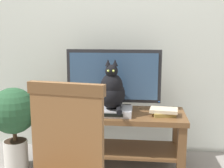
{
  "coord_description": "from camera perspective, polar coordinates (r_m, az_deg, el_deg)",
  "views": [
    {
      "loc": [
        0.26,
        -2.04,
        1.24
      ],
      "look_at": [
        -0.01,
        0.48,
        0.77
      ],
      "focal_mm": 47.35,
      "sensor_mm": 36.0,
      "label": 1
    }
  ],
  "objects": [
    {
      "name": "tv",
      "position": [
        2.72,
        0.33,
        1.09
      ],
      "size": [
        0.87,
        0.2,
        0.56
      ],
      "color": "black",
      "rests_on": "tv_stand"
    },
    {
      "name": "back_wall",
      "position": [
        3.04,
        1.3,
        13.45
      ],
      "size": [
        7.0,
        0.12,
        2.8
      ],
      "primitive_type": "cube",
      "color": "#B7BCB2",
      "rests_on": "ground"
    },
    {
      "name": "cat",
      "position": [
        2.55,
        0.02,
        -1.27
      ],
      "size": [
        0.22,
        0.38,
        0.44
      ],
      "color": "black",
      "rests_on": "media_box"
    },
    {
      "name": "tv_stand",
      "position": [
        2.73,
        0.11,
        -8.43
      ],
      "size": [
        1.3,
        0.51,
        0.5
      ],
      "color": "brown",
      "rests_on": "ground"
    },
    {
      "name": "book_stack",
      "position": [
        2.63,
        9.93,
        -5.31
      ],
      "size": [
        0.25,
        0.2,
        0.06
      ],
      "color": "olive",
      "rests_on": "tv_stand"
    },
    {
      "name": "potted_plant",
      "position": [
        2.77,
        -18.45,
        -6.14
      ],
      "size": [
        0.41,
        0.41,
        0.74
      ],
      "color": "beige",
      "rests_on": "ground"
    },
    {
      "name": "media_box",
      "position": [
        2.61,
        0.03,
        -5.28
      ],
      "size": [
        0.35,
        0.25,
        0.06
      ],
      "color": "#BCBCC1",
      "rests_on": "tv_stand"
    }
  ]
}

